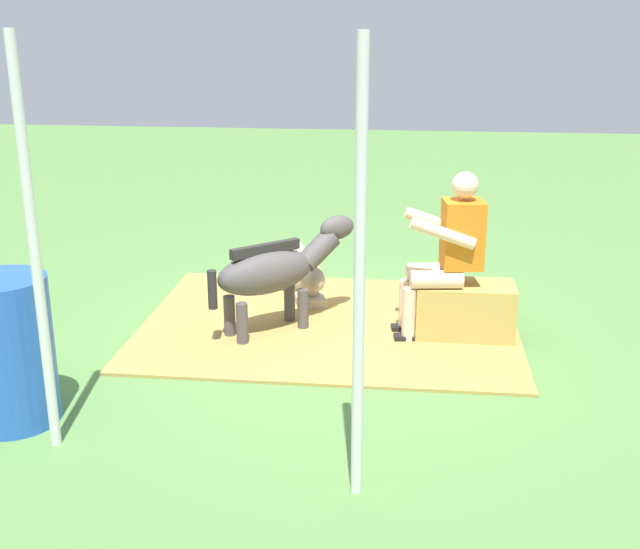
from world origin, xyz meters
TOP-DOWN VIEW (x-y plane):
  - ground_plane at (0.00, 0.00)m, footprint 24.00×24.00m
  - hay_patch at (0.04, -0.16)m, footprint 3.03×2.32m
  - hay_bale at (-1.04, -0.02)m, footprint 0.76×0.40m
  - person_seated at (-0.88, -0.01)m, footprint 0.69×0.47m
  - pony_standing at (0.45, 0.02)m, footprint 1.11×1.01m
  - pony_lying at (0.40, -0.99)m, footprint 0.71×1.35m
  - soda_bottle at (-1.47, -0.49)m, footprint 0.07×0.07m
  - water_barrel at (1.83, 1.68)m, footprint 0.55×0.55m
  - tent_pole_left at (-0.35, 2.23)m, footprint 0.06×0.06m
  - tent_pole_right at (1.46, 1.93)m, footprint 0.06×0.06m

SIDE VIEW (x-z plane):
  - ground_plane at x=0.00m, z-range 0.00..0.00m
  - hay_patch at x=0.04m, z-range 0.00..0.02m
  - soda_bottle at x=-1.47m, z-range 0.00..0.28m
  - pony_lying at x=0.40m, z-range -0.02..0.40m
  - hay_bale at x=-1.04m, z-range 0.00..0.44m
  - water_barrel at x=1.83m, z-range 0.00..0.94m
  - pony_standing at x=0.45m, z-range 0.08..0.96m
  - person_seated at x=-0.88m, z-range 0.06..1.38m
  - tent_pole_left at x=-0.35m, z-range 0.00..2.37m
  - tent_pole_right at x=1.46m, z-range 0.00..2.37m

